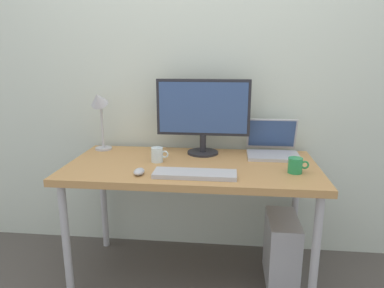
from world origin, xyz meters
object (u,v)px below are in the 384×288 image
(glass_cup, at_px, (157,155))
(computer_tower, at_px, (281,250))
(desk, at_px, (192,174))
(desk_lamp, at_px, (99,108))
(laptop, at_px, (272,146))
(keyboard, at_px, (195,174))
(mouse, at_px, (139,172))
(monitor, at_px, (203,112))
(coffee_mug, at_px, (296,165))

(glass_cup, xyz_separation_m, computer_tower, (0.76, -0.00, -0.58))
(desk, bearing_deg, desk_lamp, 160.35)
(laptop, distance_m, keyboard, 0.65)
(laptop, xyz_separation_m, keyboard, (-0.45, -0.46, -0.05))
(desk, distance_m, laptop, 0.56)
(desk, height_order, mouse, mouse)
(monitor, xyz_separation_m, desk_lamp, (-0.68, 0.00, 0.01))
(mouse, relative_size, glass_cup, 0.85)
(coffee_mug, relative_size, glass_cup, 1.07)
(desk, distance_m, coffee_mug, 0.60)
(laptop, relative_size, keyboard, 0.73)
(glass_cup, bearing_deg, computer_tower, -0.35)
(desk, distance_m, monitor, 0.41)
(monitor, distance_m, coffee_mug, 0.67)
(mouse, bearing_deg, keyboard, 1.29)
(desk, xyz_separation_m, monitor, (0.05, 0.23, 0.34))
(glass_cup, relative_size, computer_tower, 0.25)
(laptop, relative_size, desk_lamp, 0.78)
(coffee_mug, bearing_deg, desk_lamp, 164.70)
(desk_lamp, bearing_deg, monitor, -0.04)
(desk, relative_size, desk_lamp, 3.55)
(keyboard, relative_size, computer_tower, 1.05)
(keyboard, relative_size, mouse, 4.89)
(laptop, bearing_deg, monitor, -177.42)
(laptop, relative_size, coffee_mug, 2.85)
(desk_lamp, bearing_deg, desk, -19.65)
(desk, relative_size, mouse, 16.27)
(coffee_mug, xyz_separation_m, glass_cup, (-0.79, 0.12, 0.00))
(desk, xyz_separation_m, keyboard, (0.04, -0.22, 0.08))
(laptop, relative_size, mouse, 3.56)
(keyboard, distance_m, computer_tower, 0.79)
(laptop, distance_m, glass_cup, 0.74)
(keyboard, distance_m, mouse, 0.30)
(coffee_mug, bearing_deg, monitor, 148.08)
(desk_lamp, relative_size, glass_cup, 3.91)
(monitor, xyz_separation_m, computer_tower, (0.51, -0.22, -0.81))
(keyboard, bearing_deg, coffee_mug, 11.82)
(laptop, height_order, coffee_mug, laptop)
(monitor, bearing_deg, laptop, 2.58)
(coffee_mug, height_order, glass_cup, glass_cup)
(monitor, xyz_separation_m, mouse, (-0.31, -0.45, -0.26))
(monitor, distance_m, glass_cup, 0.40)
(mouse, bearing_deg, computer_tower, 16.07)
(monitor, bearing_deg, computer_tower, -23.05)
(desk_lamp, bearing_deg, coffee_mug, -15.30)
(monitor, bearing_deg, coffee_mug, -31.92)
(desk_lamp, height_order, coffee_mug, desk_lamp)
(computer_tower, bearing_deg, keyboard, -156.10)
(desk, relative_size, laptop, 4.58)
(laptop, bearing_deg, keyboard, -134.42)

